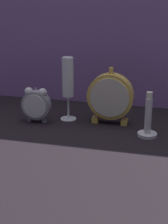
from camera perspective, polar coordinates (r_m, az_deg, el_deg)
ground_plane at (r=1.15m, az=-0.98°, el=-3.48°), size 4.00×4.00×0.00m
fabric_backdrop_drape at (r=1.38m, az=2.60°, el=15.15°), size 1.60×0.01×0.69m
alarm_clock_twin_bell at (r=1.24m, az=-7.32°, el=1.31°), size 0.10×0.03×0.12m
mantel_clock_silver at (r=1.21m, az=4.04°, el=2.32°), size 0.15×0.04×0.19m
champagne_flute at (r=1.24m, az=-2.47°, el=4.61°), size 0.05×0.05×0.21m
brass_candlestick at (r=1.14m, az=9.71°, el=-1.51°), size 0.06×0.06×0.14m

